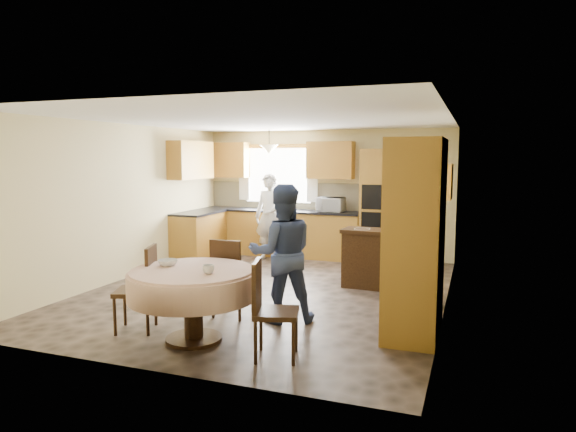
% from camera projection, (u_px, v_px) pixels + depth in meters
% --- Properties ---
extents(floor, '(5.00, 6.00, 0.01)m').
position_uv_depth(floor, '(268.00, 291.00, 7.58)').
color(floor, brown).
rests_on(floor, ground).
extents(ceiling, '(5.00, 6.00, 0.01)m').
position_uv_depth(ceiling, '(268.00, 120.00, 7.29)').
color(ceiling, white).
rests_on(ceiling, wall_back).
extents(wall_back, '(5.00, 0.02, 2.50)m').
position_uv_depth(wall_back, '(325.00, 193.00, 10.23)').
color(wall_back, beige).
rests_on(wall_back, floor).
extents(wall_front, '(5.00, 0.02, 2.50)m').
position_uv_depth(wall_front, '(141.00, 237.00, 4.64)').
color(wall_front, beige).
rests_on(wall_front, floor).
extents(wall_left, '(0.02, 6.00, 2.50)m').
position_uv_depth(wall_left, '(125.00, 202.00, 8.29)').
color(wall_left, beige).
rests_on(wall_left, floor).
extents(wall_right, '(0.02, 6.00, 2.50)m').
position_uv_depth(wall_right, '(448.00, 214.00, 6.58)').
color(wall_right, beige).
rests_on(wall_right, floor).
extents(window, '(1.40, 0.03, 1.10)m').
position_uv_depth(window, '(278.00, 175.00, 10.52)').
color(window, white).
rests_on(window, wall_back).
extents(curtain_left, '(0.22, 0.02, 1.15)m').
position_uv_depth(curtain_left, '(244.00, 172.00, 10.72)').
color(curtain_left, white).
rests_on(curtain_left, wall_back).
extents(curtain_right, '(0.22, 0.02, 1.15)m').
position_uv_depth(curtain_right, '(312.00, 173.00, 10.21)').
color(curtain_right, white).
rests_on(curtain_right, wall_back).
extents(base_cab_back, '(3.30, 0.60, 0.88)m').
position_uv_depth(base_cab_back, '(280.00, 233.00, 10.34)').
color(base_cab_back, '#C08B33').
rests_on(base_cab_back, floor).
extents(counter_back, '(3.30, 0.64, 0.04)m').
position_uv_depth(counter_back, '(280.00, 211.00, 10.28)').
color(counter_back, black).
rests_on(counter_back, base_cab_back).
extents(base_cab_left, '(0.60, 1.20, 0.88)m').
position_uv_depth(base_cab_left, '(199.00, 236.00, 9.96)').
color(base_cab_left, '#C08B33').
rests_on(base_cab_left, floor).
extents(counter_left, '(0.64, 1.20, 0.04)m').
position_uv_depth(counter_left, '(198.00, 213.00, 9.91)').
color(counter_left, black).
rests_on(counter_left, base_cab_left).
extents(backsplash, '(3.30, 0.02, 0.55)m').
position_uv_depth(backsplash, '(285.00, 196.00, 10.52)').
color(backsplash, '#C6B98B').
rests_on(backsplash, wall_back).
extents(wall_cab_left, '(0.85, 0.33, 0.72)m').
position_uv_depth(wall_cab_left, '(229.00, 160.00, 10.70)').
color(wall_cab_left, gold).
rests_on(wall_cab_left, wall_back).
extents(wall_cab_right, '(0.90, 0.33, 0.72)m').
position_uv_depth(wall_cab_right, '(331.00, 160.00, 9.95)').
color(wall_cab_right, gold).
rests_on(wall_cab_right, wall_back).
extents(wall_cab_side, '(0.33, 1.20, 0.72)m').
position_uv_depth(wall_cab_side, '(191.00, 160.00, 9.84)').
color(wall_cab_side, gold).
rests_on(wall_cab_side, wall_left).
extents(oven_tower, '(0.66, 0.62, 2.12)m').
position_uv_depth(oven_tower, '(380.00, 206.00, 9.57)').
color(oven_tower, '#C08B33').
rests_on(oven_tower, floor).
extents(oven_upper, '(0.56, 0.01, 0.45)m').
position_uv_depth(oven_upper, '(377.00, 197.00, 9.25)').
color(oven_upper, black).
rests_on(oven_upper, oven_tower).
extents(oven_lower, '(0.56, 0.01, 0.45)m').
position_uv_depth(oven_lower, '(376.00, 225.00, 9.31)').
color(oven_lower, black).
rests_on(oven_lower, oven_tower).
extents(pendant, '(0.36, 0.36, 0.18)m').
position_uv_depth(pendant, '(269.00, 149.00, 10.01)').
color(pendant, beige).
rests_on(pendant, ceiling).
extents(sideboard, '(1.19, 0.54, 0.83)m').
position_uv_depth(sideboard, '(381.00, 261.00, 7.71)').
color(sideboard, '#3A2310').
rests_on(sideboard, floor).
extents(space_heater, '(0.42, 0.32, 0.53)m').
position_uv_depth(space_heater, '(422.00, 287.00, 6.79)').
color(space_heater, black).
rests_on(space_heater, floor).
extents(cupboard, '(0.57, 1.14, 2.17)m').
position_uv_depth(cupboard, '(415.00, 238.00, 5.65)').
color(cupboard, '#C08B33').
rests_on(cupboard, floor).
extents(dining_table, '(1.37, 1.37, 0.78)m').
position_uv_depth(dining_table, '(193.00, 285.00, 5.47)').
color(dining_table, '#3A2310').
rests_on(dining_table, floor).
extents(chair_left, '(0.54, 0.54, 0.98)m').
position_uv_depth(chair_left, '(142.00, 284.00, 5.81)').
color(chair_left, '#3A2310').
rests_on(chair_left, floor).
extents(chair_back, '(0.43, 0.43, 0.98)m').
position_uv_depth(chair_back, '(230.00, 274.00, 6.29)').
color(chair_back, '#3A2310').
rests_on(chair_back, floor).
extents(chair_right, '(0.52, 0.52, 0.98)m').
position_uv_depth(chair_right, '(268.00, 304.00, 5.02)').
color(chair_right, '#3A2310').
rests_on(chair_right, floor).
extents(framed_picture, '(0.06, 0.62, 0.51)m').
position_uv_depth(framed_picture, '(450.00, 182.00, 7.48)').
color(framed_picture, gold).
rests_on(framed_picture, wall_right).
extents(microwave, '(0.52, 0.37, 0.28)m').
position_uv_depth(microwave, '(331.00, 205.00, 9.85)').
color(microwave, silver).
rests_on(microwave, counter_back).
extents(person_sink, '(0.63, 0.44, 1.66)m').
position_uv_depth(person_sink, '(270.00, 217.00, 9.83)').
color(person_sink, silver).
rests_on(person_sink, floor).
extents(person_dining, '(1.01, 0.93, 1.66)m').
position_uv_depth(person_dining, '(282.00, 253.00, 6.12)').
color(person_dining, navy).
rests_on(person_dining, floor).
extents(bowl_sideboard, '(0.26, 0.26, 0.06)m').
position_uv_depth(bowl_sideboard, '(362.00, 231.00, 7.76)').
color(bowl_sideboard, '#B2B2B2').
rests_on(bowl_sideboard, sideboard).
extents(bottle_sideboard, '(0.14, 0.14, 0.29)m').
position_uv_depth(bottle_sideboard, '(409.00, 225.00, 7.51)').
color(bottle_sideboard, silver).
rests_on(bottle_sideboard, sideboard).
extents(cup_table, '(0.13, 0.13, 0.09)m').
position_uv_depth(cup_table, '(208.00, 269.00, 5.24)').
color(cup_table, '#B2B2B2').
rests_on(cup_table, dining_table).
extents(bowl_table, '(0.26, 0.26, 0.07)m').
position_uv_depth(bowl_table, '(168.00, 263.00, 5.64)').
color(bowl_table, '#B2B2B2').
rests_on(bowl_table, dining_table).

